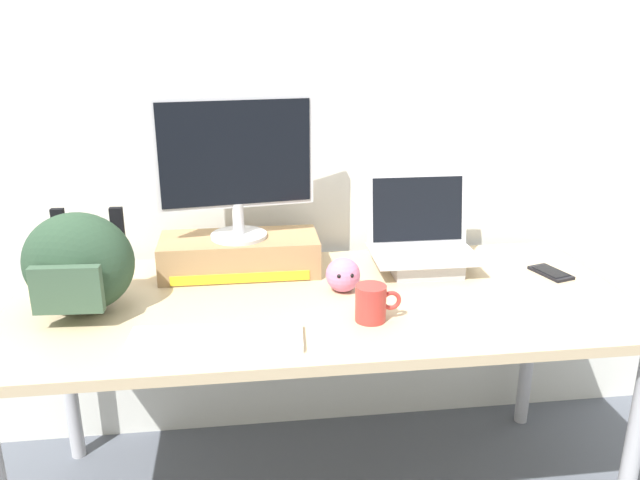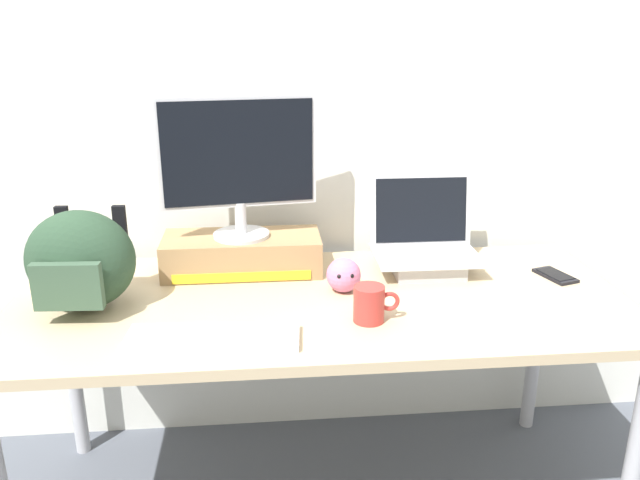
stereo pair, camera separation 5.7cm
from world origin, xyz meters
TOP-DOWN VIEW (x-y plane):
  - back_wall at (0.00, 0.49)m, footprint 7.00×0.10m
  - desk at (0.00, 0.00)m, footprint 1.81×0.78m
  - toner_box_yellow at (-0.23, 0.24)m, footprint 0.51×0.22m
  - desktop_monitor at (-0.23, 0.24)m, footprint 0.49×0.18m
  - open_laptop at (0.36, 0.19)m, footprint 0.34×0.25m
  - external_keyboard at (-0.30, -0.25)m, footprint 0.45×0.16m
  - messenger_backpack at (-0.67, 0.00)m, footprint 0.31×0.28m
  - coffee_mug at (0.12, -0.17)m, footprint 0.13×0.08m
  - cell_phone at (0.76, 0.09)m, footprint 0.11×0.15m
  - plush_toy at (0.08, 0.04)m, footprint 0.10×0.10m

SIDE VIEW (x-z plane):
  - desk at x=0.00m, z-range 0.30..1.02m
  - cell_phone at x=0.76m, z-range 0.73..0.74m
  - external_keyboard at x=-0.30m, z-range 0.73..0.75m
  - coffee_mug at x=0.12m, z-range 0.73..0.83m
  - plush_toy at x=0.08m, z-range 0.73..0.83m
  - toner_box_yellow at x=-0.23m, z-range 0.73..0.84m
  - open_laptop at x=0.36m, z-range 0.64..0.94m
  - messenger_backpack at x=-0.67m, z-range 0.73..1.01m
  - desktop_monitor at x=-0.23m, z-range 0.86..1.31m
  - back_wall at x=0.00m, z-range 0.00..2.60m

